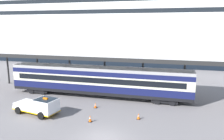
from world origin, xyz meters
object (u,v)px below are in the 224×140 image
object	(u,v)px
cruise_ship	(128,23)
train_carriage	(98,80)
traffic_cone_near	(90,119)
traffic_cone_mid	(139,116)
traffic_cone_far	(95,105)
service_truck	(39,106)

from	to	relation	value
cruise_ship	train_carriage	xyz separation A→B (m)	(3.58, -39.07, -8.13)
traffic_cone_near	traffic_cone_mid	bearing A→B (deg)	22.32
train_carriage	traffic_cone_far	xyz separation A→B (m)	(0.98, -4.17, -2.01)
cruise_ship	train_carriage	world-z (taller)	cruise_ship
cruise_ship	traffic_cone_near	xyz separation A→B (m)	(5.33, -47.14, -10.10)
service_truck	traffic_cone_mid	xyz separation A→B (m)	(10.69, 1.42, -0.67)
traffic_cone_mid	service_truck	bearing A→B (deg)	-172.43
cruise_ship	traffic_cone_far	distance (m)	44.64
traffic_cone_near	train_carriage	bearing A→B (deg)	102.26
traffic_cone_far	cruise_ship	bearing A→B (deg)	96.02
traffic_cone_mid	train_carriage	bearing A→B (deg)	136.06
cruise_ship	traffic_cone_mid	world-z (taller)	cruise_ship
traffic_cone_far	service_truck	bearing A→B (deg)	-147.10
service_truck	traffic_cone_far	distance (m)	6.33
train_carriage	traffic_cone_near	bearing A→B (deg)	-77.74
cruise_ship	traffic_cone_mid	distance (m)	47.41
service_truck	traffic_cone_near	size ratio (longest dim) A/B	7.81
traffic_cone_mid	traffic_cone_far	world-z (taller)	traffic_cone_mid
traffic_cone_near	service_truck	bearing A→B (deg)	175.42
traffic_cone_near	traffic_cone_mid	size ratio (longest dim) A/B	1.09
train_carriage	traffic_cone_far	distance (m)	4.73
train_carriage	traffic_cone_mid	bearing A→B (deg)	-43.94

